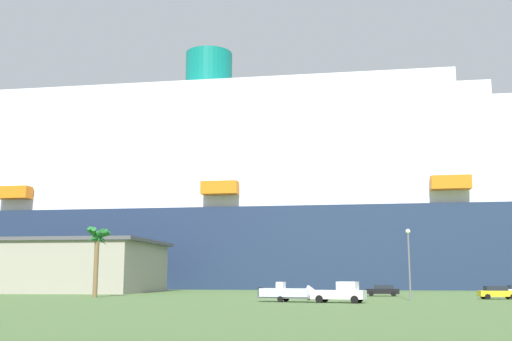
{
  "coord_description": "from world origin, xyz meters",
  "views": [
    {
      "loc": [
        10.78,
        -75.68,
        2.68
      ],
      "look_at": [
        -7.95,
        27.62,
        20.74
      ],
      "focal_mm": 43.5,
      "sensor_mm": 36.0,
      "label": 1
    }
  ],
  "objects_px": {
    "cruise_ship": "(322,206)",
    "small_boat_on_trailer": "(291,293)",
    "street_lamp": "(409,254)",
    "parked_car_yellow_taxi": "(497,292)",
    "parked_car_black_coupe": "(383,290)",
    "pickup_truck": "(341,293)",
    "palm_tree": "(97,242)"
  },
  "relations": [
    {
      "from": "cruise_ship",
      "to": "small_boat_on_trailer",
      "type": "height_order",
      "value": "cruise_ship"
    },
    {
      "from": "street_lamp",
      "to": "parked_car_yellow_taxi",
      "type": "relative_size",
      "value": 1.75
    },
    {
      "from": "small_boat_on_trailer",
      "to": "parked_car_yellow_taxi",
      "type": "xyz_separation_m",
      "value": [
        23.68,
        13.09,
        -0.13
      ]
    },
    {
      "from": "small_boat_on_trailer",
      "to": "parked_car_black_coupe",
      "type": "height_order",
      "value": "small_boat_on_trailer"
    },
    {
      "from": "pickup_truck",
      "to": "street_lamp",
      "type": "relative_size",
      "value": 0.72
    },
    {
      "from": "small_boat_on_trailer",
      "to": "parked_car_yellow_taxi",
      "type": "height_order",
      "value": "small_boat_on_trailer"
    },
    {
      "from": "small_boat_on_trailer",
      "to": "street_lamp",
      "type": "distance_m",
      "value": 15.4
    },
    {
      "from": "cruise_ship",
      "to": "palm_tree",
      "type": "bearing_deg",
      "value": -110.38
    },
    {
      "from": "cruise_ship",
      "to": "small_boat_on_trailer",
      "type": "relative_size",
      "value": 32.25
    },
    {
      "from": "palm_tree",
      "to": "parked_car_yellow_taxi",
      "type": "bearing_deg",
      "value": 2.09
    },
    {
      "from": "cruise_ship",
      "to": "pickup_truck",
      "type": "height_order",
      "value": "cruise_ship"
    },
    {
      "from": "parked_car_yellow_taxi",
      "to": "pickup_truck",
      "type": "bearing_deg",
      "value": -142.05
    },
    {
      "from": "pickup_truck",
      "to": "palm_tree",
      "type": "relative_size",
      "value": 0.63
    },
    {
      "from": "pickup_truck",
      "to": "street_lamp",
      "type": "xyz_separation_m",
      "value": [
        7.62,
        8.15,
        4.3
      ]
    },
    {
      "from": "cruise_ship",
      "to": "pickup_truck",
      "type": "bearing_deg",
      "value": -84.6
    },
    {
      "from": "parked_car_yellow_taxi",
      "to": "parked_car_black_coupe",
      "type": "distance_m",
      "value": 16.86
    },
    {
      "from": "pickup_truck",
      "to": "parked_car_black_coupe",
      "type": "relative_size",
      "value": 1.24
    },
    {
      "from": "parked_car_yellow_taxi",
      "to": "parked_car_black_coupe",
      "type": "bearing_deg",
      "value": 143.3
    },
    {
      "from": "small_boat_on_trailer",
      "to": "cruise_ship",
      "type": "bearing_deg",
      "value": 91.63
    },
    {
      "from": "pickup_truck",
      "to": "small_boat_on_trailer",
      "type": "xyz_separation_m",
      "value": [
        -5.39,
        1.18,
        -0.08
      ]
    },
    {
      "from": "pickup_truck",
      "to": "small_boat_on_trailer",
      "type": "relative_size",
      "value": 0.77
    },
    {
      "from": "parked_car_black_coupe",
      "to": "pickup_truck",
      "type": "bearing_deg",
      "value": -101.1
    },
    {
      "from": "palm_tree",
      "to": "parked_car_yellow_taxi",
      "type": "height_order",
      "value": "palm_tree"
    },
    {
      "from": "cruise_ship",
      "to": "parked_car_black_coupe",
      "type": "relative_size",
      "value": 52.32
    },
    {
      "from": "parked_car_yellow_taxi",
      "to": "parked_car_black_coupe",
      "type": "relative_size",
      "value": 0.99
    },
    {
      "from": "street_lamp",
      "to": "parked_car_black_coupe",
      "type": "bearing_deg",
      "value": 99.98
    },
    {
      "from": "pickup_truck",
      "to": "street_lamp",
      "type": "bearing_deg",
      "value": 46.91
    },
    {
      "from": "parked_car_yellow_taxi",
      "to": "parked_car_black_coupe",
      "type": "xyz_separation_m",
      "value": [
        -13.52,
        10.08,
        0.0
      ]
    },
    {
      "from": "palm_tree",
      "to": "street_lamp",
      "type": "xyz_separation_m",
      "value": [
        40.77,
        -4.24,
        -2.02
      ]
    },
    {
      "from": "parked_car_yellow_taxi",
      "to": "small_boat_on_trailer",
      "type": "bearing_deg",
      "value": -151.07
    },
    {
      "from": "palm_tree",
      "to": "pickup_truck",
      "type": "bearing_deg",
      "value": -20.49
    },
    {
      "from": "parked_car_yellow_taxi",
      "to": "street_lamp",
      "type": "bearing_deg",
      "value": -150.17
    }
  ]
}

